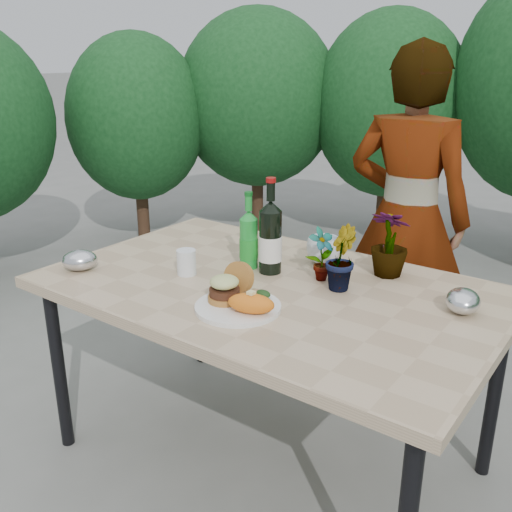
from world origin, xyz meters
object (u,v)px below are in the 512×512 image
Objects in this scene: wine_bottle at (270,238)px; patio_table at (269,299)px; dinner_plate at (238,307)px; person at (407,219)px.

patio_table is at bearing -37.29° from wine_bottle.
wine_bottle is (-0.11, 0.33, 0.13)m from dinner_plate.
dinner_plate is at bearing -52.92° from wine_bottle.
person is at bearing 82.49° from patio_table.
dinner_plate is 1.19m from person.
wine_bottle is 0.88m from person.
person is at bearing 85.89° from dinner_plate.
wine_bottle is at bearing 71.60° from person.
dinner_plate is 0.37m from wine_bottle.
dinner_plate is at bearing 80.22° from person.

